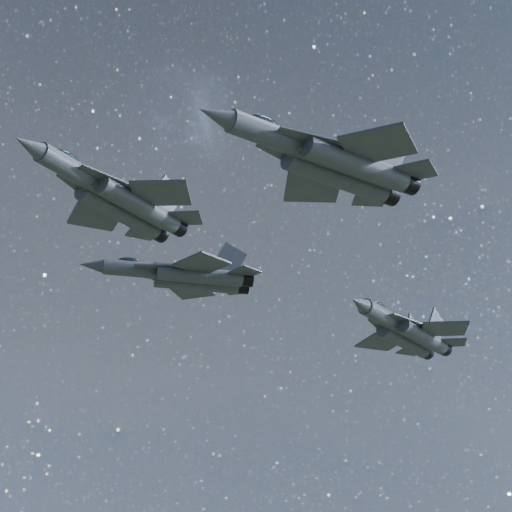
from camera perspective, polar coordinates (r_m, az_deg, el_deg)
jet_lead at (r=66.81m, az=-9.23°, el=3.84°), size 17.48×11.59×4.45m
jet_left at (r=80.88m, az=-4.80°, el=-1.30°), size 16.78×11.12×4.28m
jet_right at (r=57.81m, az=4.97°, el=6.35°), size 17.58×12.57×4.50m
jet_slot at (r=89.58m, az=9.99°, el=-4.99°), size 18.72×12.52×4.74m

